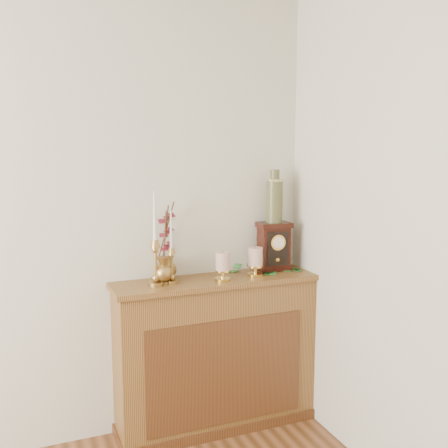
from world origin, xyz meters
name	(u,v)px	position (x,y,z in m)	size (l,w,h in m)	color
console_shelf	(217,358)	(1.40, 2.10, 0.44)	(1.24, 0.34, 0.93)	olive
candlestick_left	(155,255)	(1.03, 2.07, 1.10)	(0.09, 0.09, 0.53)	#A57D42
candlestick_center	(172,260)	(1.12, 2.09, 1.07)	(0.07, 0.07, 0.42)	#A57D42
bud_vase	(163,271)	(1.07, 2.08, 1.01)	(0.10, 0.10, 0.16)	#A57D42
ginger_jar	(166,244)	(1.13, 2.21, 1.14)	(0.19, 0.20, 0.46)	#A57D42
pillar_candle_left	(223,265)	(1.41, 2.03, 1.02)	(0.09, 0.09, 0.18)	#E2B74F
pillar_candle_right	(255,260)	(1.63, 2.06, 1.03)	(0.10, 0.10, 0.19)	#E2B74F
ivy_garland	(262,272)	(1.70, 2.10, 0.94)	(0.50, 0.20, 0.09)	#276628
mantel_clock	(274,247)	(1.81, 2.16, 1.08)	(0.21, 0.15, 0.30)	black
ceramic_vase	(274,199)	(1.81, 2.16, 1.38)	(0.10, 0.10, 0.33)	#1B372C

